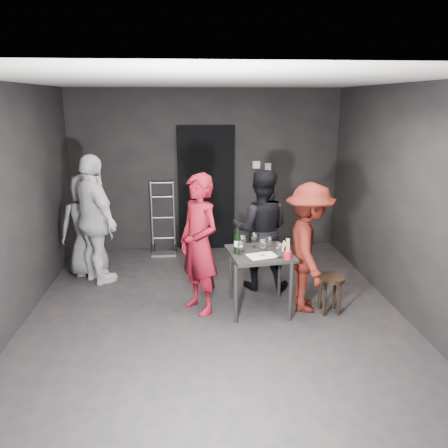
{
  "coord_description": "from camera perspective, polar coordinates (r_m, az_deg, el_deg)",
  "views": [
    {
      "loc": [
        -0.28,
        -4.84,
        2.5
      ],
      "look_at": [
        0.13,
        0.25,
        1.05
      ],
      "focal_mm": 35.0,
      "sensor_mm": 36.0,
      "label": 1
    }
  ],
  "objects": [
    {
      "name": "hand_truck",
      "position": [
        7.42,
        -7.87,
        -2.16
      ],
      "size": [
        0.41,
        0.34,
        1.22
      ],
      "rotation": [
        0.0,
        0.0,
        0.0
      ],
      "color": "#B2B2B7",
      "rests_on": "floor"
    },
    {
      "name": "bystander_cream",
      "position": [
        6.22,
        -16.68,
        2.16
      ],
      "size": [
        1.28,
        1.39,
        2.19
      ],
      "primitive_type": "imported",
      "rotation": [
        0.0,
        0.0,
        2.25
      ],
      "color": "white",
      "rests_on": "floor"
    },
    {
      "name": "wall_back",
      "position": [
        7.43,
        -2.38,
        6.97
      ],
      "size": [
        4.5,
        0.04,
        2.7
      ],
      "primitive_type": "cube",
      "color": "black",
      "rests_on": "ground"
    },
    {
      "name": "wine_bottle",
      "position": [
        5.16,
        1.74,
        -2.54
      ],
      "size": [
        0.08,
        0.08,
        0.31
      ],
      "rotation": [
        0.0,
        0.0,
        0.25
      ],
      "color": "black",
      "rests_on": "tasting_table"
    },
    {
      "name": "man_maroon",
      "position": [
        5.34,
        11.02,
        -2.67
      ],
      "size": [
        0.61,
        1.12,
        1.66
      ],
      "primitive_type": "imported",
      "rotation": [
        0.0,
        0.0,
        1.47
      ],
      "color": "#4C140D",
      "rests_on": "floor"
    },
    {
      "name": "woman_black",
      "position": [
        5.87,
        4.82,
        -0.07
      ],
      "size": [
        0.94,
        0.63,
        1.79
      ],
      "primitive_type": "imported",
      "rotation": [
        0.0,
        0.0,
        2.95
      ],
      "color": "black",
      "rests_on": "floor"
    },
    {
      "name": "wine_glass_a",
      "position": [
        5.12,
        2.14,
        -3.09
      ],
      "size": [
        0.07,
        0.07,
        0.18
      ],
      "primitive_type": null,
      "rotation": [
        0.0,
        0.0,
        0.02
      ],
      "color": "white",
      "rests_on": "tasting_table"
    },
    {
      "name": "tasting_table",
      "position": [
        5.29,
        4.68,
        -4.66
      ],
      "size": [
        0.72,
        0.72,
        0.75
      ],
      "rotation": [
        0.0,
        0.0,
        0.14
      ],
      "color": "black",
      "rests_on": "floor"
    },
    {
      "name": "doorway",
      "position": [
        7.43,
        -2.34,
        4.61
      ],
      "size": [
        0.95,
        0.1,
        2.1
      ],
      "primitive_type": "cube",
      "color": "black",
      "rests_on": "ground"
    },
    {
      "name": "reserved_card",
      "position": [
        5.31,
        7.77,
        -2.9
      ],
      "size": [
        0.09,
        0.14,
        0.11
      ],
      "primitive_type": null,
      "rotation": [
        0.0,
        0.0,
        -0.02
      ],
      "color": "white",
      "rests_on": "tasting_table"
    },
    {
      "name": "wall_left",
      "position": [
        5.35,
        -26.07,
        1.82
      ],
      "size": [
        0.04,
        5.0,
        2.7
      ],
      "primitive_type": "cube",
      "color": "black",
      "rests_on": "ground"
    },
    {
      "name": "wine_glass_e",
      "position": [
        5.06,
        7.19,
        -3.33
      ],
      "size": [
        0.09,
        0.09,
        0.19
      ],
      "primitive_type": null,
      "rotation": [
        0.0,
        0.0,
        0.32
      ],
      "color": "white",
      "rests_on": "tasting_table"
    },
    {
      "name": "breadstick_cup",
      "position": [
        5.03,
        8.35,
        -3.26
      ],
      "size": [
        0.08,
        0.08,
        0.26
      ],
      "rotation": [
        0.0,
        0.0,
        0.16
      ],
      "color": "red",
      "rests_on": "tasting_table"
    },
    {
      "name": "wall_right",
      "position": [
        5.58,
        22.52,
        2.75
      ],
      "size": [
        0.04,
        5.0,
        2.7
      ],
      "primitive_type": "cube",
      "color": "black",
      "rests_on": "ground"
    },
    {
      "name": "wine_glass_f",
      "position": [
        5.25,
        5.87,
        -2.58
      ],
      "size": [
        0.09,
        0.09,
        0.19
      ],
      "primitive_type": null,
      "rotation": [
        0.0,
        0.0,
        -0.42
      ],
      "color": "white",
      "rests_on": "tasting_table"
    },
    {
      "name": "ceiling",
      "position": [
        4.85,
        -1.34,
        18.23
      ],
      "size": [
        4.5,
        5.0,
        0.02
      ],
      "primitive_type": "cube",
      "color": "silver",
      "rests_on": "ground"
    },
    {
      "name": "wine_glass_c",
      "position": [
        5.39,
        3.98,
        -2.04
      ],
      "size": [
        0.08,
        0.08,
        0.19
      ],
      "primitive_type": null,
      "rotation": [
        0.0,
        0.0,
        -0.04
      ],
      "color": "white",
      "rests_on": "tasting_table"
    },
    {
      "name": "wallbox_upper",
      "position": [
        7.45,
        4.23,
        7.74
      ],
      "size": [
        0.12,
        0.06,
        0.12
      ],
      "primitive_type": "cube",
      "color": "#B7B7B2",
      "rests_on": "wall_back"
    },
    {
      "name": "bystander_grey",
      "position": [
        6.63,
        -17.51,
        -0.13
      ],
      "size": [
        0.82,
        0.57,
        1.51
      ],
      "primitive_type": "imported",
      "rotation": [
        0.0,
        0.0,
        3.39
      ],
      "color": "slate",
      "rests_on": "floor"
    },
    {
      "name": "wallbox_lower",
      "position": [
        7.49,
        5.75,
        7.36
      ],
      "size": [
        0.1,
        0.06,
        0.14
      ],
      "primitive_type": "cube",
      "color": "#B7B7B2",
      "rests_on": "wall_back"
    },
    {
      "name": "floor",
      "position": [
        5.46,
        -1.16,
        -11.41
      ],
      "size": [
        4.5,
        5.0,
        0.02
      ],
      "primitive_type": "cube",
      "color": "black",
      "rests_on": "ground"
    },
    {
      "name": "wine_glass_b",
      "position": [
        5.21,
        2.43,
        -2.47
      ],
      "size": [
        0.1,
        0.1,
        0.22
      ],
      "primitive_type": null,
      "rotation": [
        0.0,
        0.0,
        -0.2
      ],
      "color": "white",
      "rests_on": "tasting_table"
    },
    {
      "name": "server_red",
      "position": [
        5.16,
        -3.29,
        -1.5
      ],
      "size": [
        0.78,
        0.84,
        1.93
      ],
      "primitive_type": "imported",
      "rotation": [
        0.0,
        0.0,
        -0.96
      ],
      "color": "maroon",
      "rests_on": "floor"
    },
    {
      "name": "stool",
      "position": [
        5.44,
        13.73,
        -7.64
      ],
      "size": [
        0.33,
        0.33,
        0.47
      ],
      "rotation": [
        0.0,
        0.0,
        0.33
      ],
      "color": "black",
      "rests_on": "floor"
    },
    {
      "name": "tasting_mat",
      "position": [
        5.12,
        4.99,
        -4.14
      ],
      "size": [
        0.38,
        0.31,
        0.0
      ],
      "primitive_type": "cube",
      "rotation": [
        0.0,
        0.0,
        0.28
      ],
      "color": "white",
      "rests_on": "tasting_table"
    },
    {
      "name": "wall_front",
      "position": [
        2.62,
        2.01,
        -10.18
      ],
      "size": [
        4.5,
        0.04,
        2.7
      ],
      "primitive_type": "cube",
      "color": "black",
      "rests_on": "ground"
    },
    {
      "name": "wine_glass_d",
      "position": [
        5.1,
        5.11,
        -2.99
      ],
      "size": [
        0.1,
        0.1,
        0.22
      ],
      "primitive_type": null,
      "rotation": [
        0.0,
        0.0,
        -0.25
      ],
      "color": "white",
      "rests_on": "tasting_table"
    }
  ]
}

